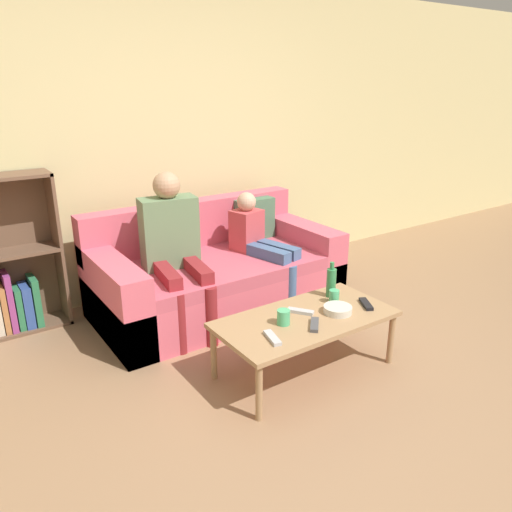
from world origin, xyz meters
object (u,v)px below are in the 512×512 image
Objects in this scene: cup_far at (283,317)px; tv_remote_0 at (272,338)px; tv_remote_3 at (366,304)px; couch at (216,275)px; person_adult at (173,240)px; snack_bowl at (338,309)px; bookshelf at (13,272)px; tv_remote_2 at (315,325)px; person_child at (262,244)px; coffee_table at (306,322)px; tv_remote_1 at (300,311)px; cup_near at (334,296)px; bottle at (331,282)px.

cup_far is 0.21m from tv_remote_0.
cup_far is 0.54× the size of tv_remote_3.
couch is 1.65× the size of person_adult.
snack_bowl is (-0.23, 0.03, 0.01)m from tv_remote_3.
tv_remote_2 is (1.37, -1.81, -0.06)m from bookshelf.
person_child is 1.33m from tv_remote_0.
cup_far reaches higher than coffee_table.
tv_remote_3 is at bearing -100.02° from person_child.
tv_remote_3 is 0.94× the size of snack_bowl.
coffee_table is 0.14m from tv_remote_2.
tv_remote_1 is (1.41, -1.62, -0.06)m from bookshelf.
person_adult is 12.97× the size of cup_near.
couch is 1.64× the size of bookshelf.
bookshelf is 1.21m from person_adult.
cup_far is at bearing -99.21° from couch.
cup_far is (1.23, -1.68, -0.02)m from bookshelf.
tv_remote_1 is (0.35, 0.18, 0.00)m from tv_remote_0.
tv_remote_2 is at bearing -43.38° from cup_far.
tv_remote_2 is (0.35, -1.20, -0.28)m from person_adult.
bottle is at bearing 57.59° from snack_bowl.
bookshelf is 1.00× the size of person_adult.
snack_bowl is at bearing -18.18° from coffee_table.
tv_remote_0 is (1.06, -1.80, -0.06)m from bookshelf.
bookshelf is 12.53× the size of cup_far.
tv_remote_3 is at bearing -43.96° from bookshelf.
cup_near is 0.54× the size of tv_remote_1.
person_child reaches higher than snack_bowl.
person_child is at bearing 81.61° from snack_bowl.
person_child is at bearing 88.74° from bottle.
bottle is (0.34, 0.09, 0.09)m from tv_remote_1.
coffee_table is at bearing -123.78° from person_child.
couch is 2.07× the size of person_child.
bottle is at bearing 15.84° from cup_far.
snack_bowl is (-0.16, -1.07, -0.12)m from person_child.
tv_remote_3 is (0.07, -1.10, -0.14)m from person_child.
coffee_table is 1.08m from person_child.
couch is at bearing 99.05° from snack_bowl.
bookshelf reaches higher than tv_remote_2.
couch reaches higher than tv_remote_3.
person_adult reaches higher than snack_bowl.
tv_remote_0 is (-0.34, -0.11, 0.05)m from coffee_table.
cup_near is 0.38m from tv_remote_2.
tv_remote_2 is (0.31, -0.01, 0.00)m from tv_remote_0.
tv_remote_2 is (0.14, -0.13, -0.04)m from cup_far.
bookshelf is at bearing 136.33° from cup_near.
cup_near is at bearing 72.03° from tv_remote_2.
couch is 12.22× the size of tv_remote_2.
tv_remote_0 is (-0.71, -1.11, -0.14)m from person_child.
tv_remote_0 is at bearing -140.04° from tv_remote_2.
bottle is at bearing -43.41° from person_adult.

